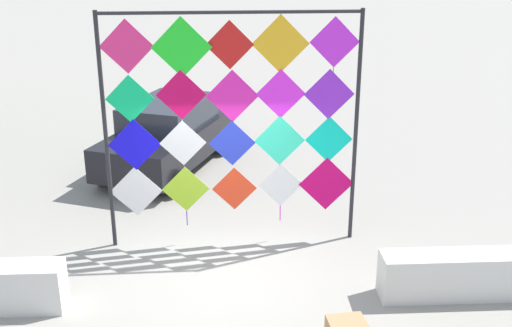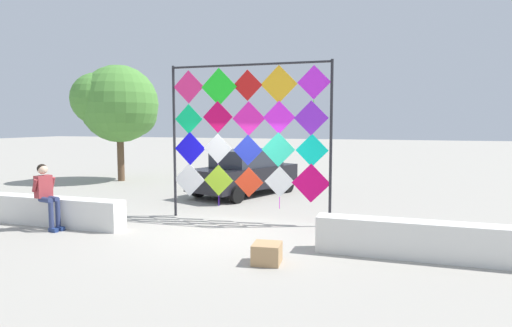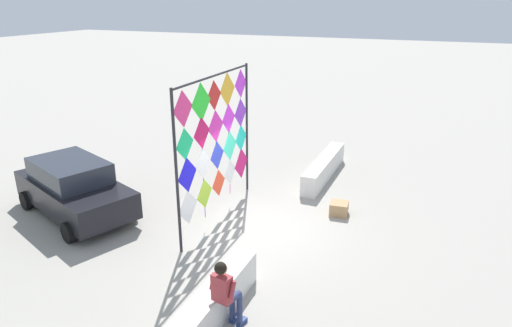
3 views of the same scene
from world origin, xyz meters
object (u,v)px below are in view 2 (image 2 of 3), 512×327
object	(u,v)px
seated_vendor	(46,191)
tree_broadleaf	(117,105)
kite_display_rack	(248,130)
parked_car	(245,172)
cardboard_box_large	(267,253)

from	to	relation	value
seated_vendor	tree_broadleaf	world-z (taller)	tree_broadleaf
seated_vendor	tree_broadleaf	xyz separation A→B (m)	(-3.67, 7.84, 2.38)
kite_display_rack	seated_vendor	bearing A→B (deg)	-150.92
parked_car	cardboard_box_large	size ratio (longest dim) A/B	8.91
kite_display_rack	cardboard_box_large	distance (m)	4.01
seated_vendor	cardboard_box_large	bearing A→B (deg)	-7.67
kite_display_rack	seated_vendor	xyz separation A→B (m)	(-4.18, -2.32, -1.42)
kite_display_rack	parked_car	world-z (taller)	kite_display_rack
seated_vendor	tree_broadleaf	size ratio (longest dim) A/B	0.31
kite_display_rack	parked_car	distance (m)	4.32
tree_broadleaf	parked_car	bearing A→B (deg)	-15.16
seated_vendor	parked_car	xyz separation A→B (m)	(2.74, 6.10, -0.11)
kite_display_rack	cardboard_box_large	bearing A→B (deg)	-65.38
parked_car	tree_broadleaf	size ratio (longest dim) A/B	0.88
cardboard_box_large	tree_broadleaf	bearing A→B (deg)	137.13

